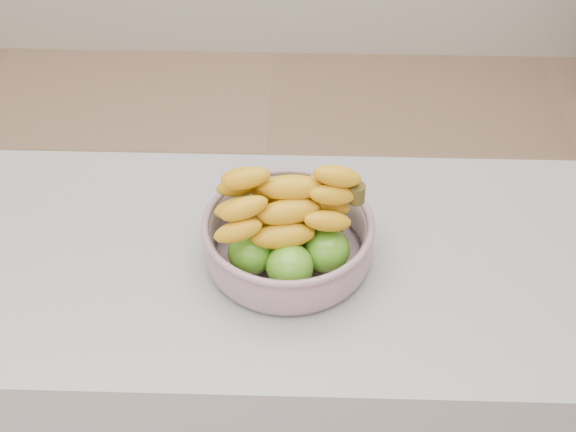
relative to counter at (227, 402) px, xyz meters
name	(u,v)px	position (x,y,z in m)	size (l,w,h in m)	color
ground	(243,422)	(0.00, 0.25, -0.45)	(4.00, 4.00, 0.00)	#97765C
counter	(227,402)	(0.00, 0.00, 0.00)	(2.00, 0.60, 0.90)	gray
fruit_bowl	(288,234)	(0.13, 0.00, 0.51)	(0.30, 0.30, 0.19)	#9AA2B9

